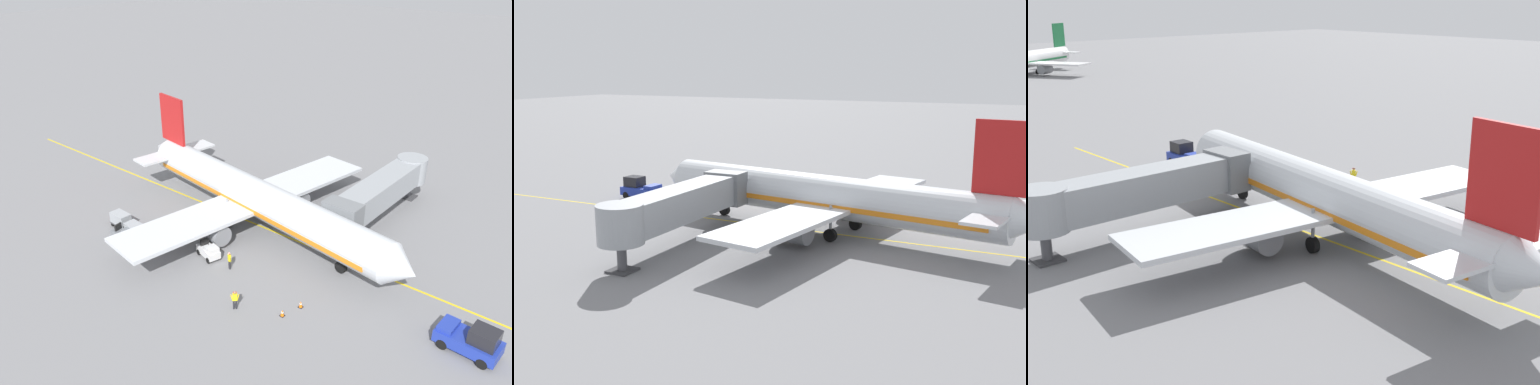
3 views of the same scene
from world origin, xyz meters
The scene contains 14 objects.
ground_plane centered at (0.00, 0.00, 0.00)m, with size 400.00×400.00×0.00m, color slate.
gate_lead_in_line centered at (0.00, 0.00, 0.00)m, with size 0.24×80.00×0.01m, color gold.
parked_airliner centered at (0.12, 0.87, 3.19)m, with size 30.44×37.28×10.63m.
jet_bridge centered at (-9.07, 10.15, 3.46)m, with size 17.54×3.50×4.98m.
pushback_tractor centered at (4.58, 24.49, 1.10)m, with size 2.38×4.49×2.40m.
baggage_tug_lead centered at (10.74, -7.00, 0.71)m, with size 1.67×2.67×1.62m.
baggage_tug_trailing centered at (7.65, 1.54, 0.71)m, with size 1.83×2.72×1.62m.
baggage_cart_front centered at (9.81, -6.49, 0.95)m, with size 1.39×2.92×1.58m.
baggage_cart_second_in_train centered at (9.32, -9.47, 0.95)m, with size 1.39×2.92×1.58m.
ground_crew_wing_walker centered at (7.98, -3.57, 0.95)m, with size 0.37×0.70×1.69m.
ground_crew_loader centered at (11.68, 8.42, 0.95)m, with size 0.56×0.59×1.69m.
ground_crew_marshaller centered at (7.77, 4.23, 0.95)m, with size 0.47×0.66×1.69m.
safety_cone_nose_left centered at (8.17, 12.35, 0.29)m, with size 0.36×0.36×0.59m.
safety_cone_nose_right centered at (9.97, 11.86, 0.29)m, with size 0.36×0.36×0.59m.
Camera 2 is at (-49.63, -17.96, 14.47)m, focal length 43.56 mm.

